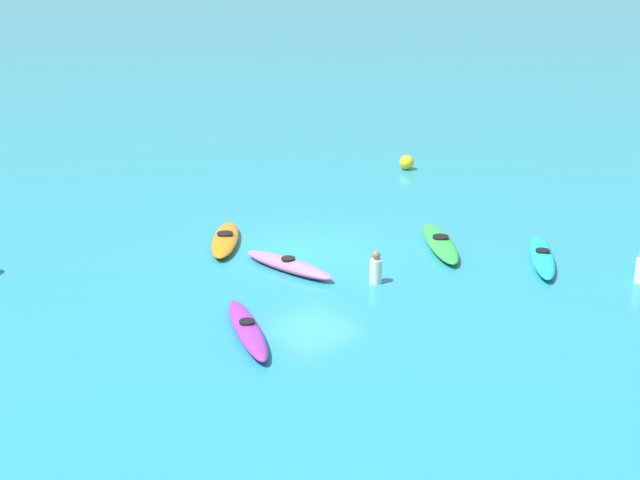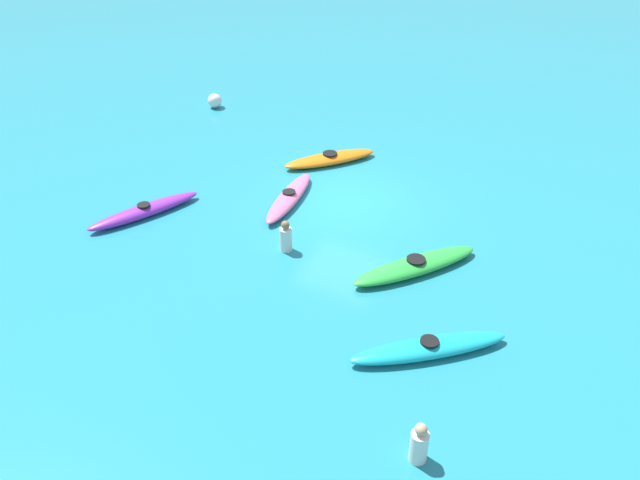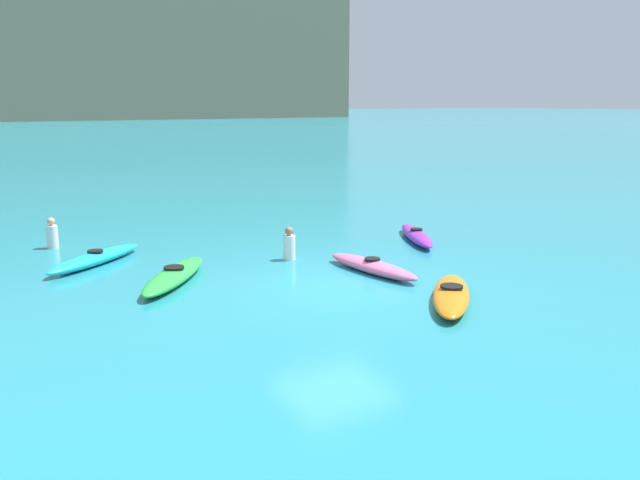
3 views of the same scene
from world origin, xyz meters
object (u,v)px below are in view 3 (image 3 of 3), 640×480
(kayak_orange, at_px, (451,295))
(kayak_pink, at_px, (372,266))
(person_near_shore, at_px, (52,235))
(kayak_cyan, at_px, (96,258))
(person_by_kayaks, at_px, (289,245))
(kayak_purple, at_px, (416,235))
(kayak_green, at_px, (174,275))

(kayak_orange, xyz_separation_m, kayak_pink, (-0.06, 2.83, -0.00))
(person_near_shore, bearing_deg, kayak_orange, -56.25)
(kayak_cyan, bearing_deg, person_by_kayaks, -23.71)
(kayak_cyan, bearing_deg, kayak_purple, -10.64)
(kayak_purple, bearing_deg, kayak_pink, -142.55)
(kayak_pink, xyz_separation_m, person_near_shore, (-6.35, 6.76, 0.22))
(kayak_pink, bearing_deg, person_near_shore, 133.19)
(kayak_purple, bearing_deg, kayak_green, -172.89)
(kayak_orange, height_order, kayak_purple, same)
(kayak_purple, relative_size, person_near_shore, 3.69)
(kayak_orange, height_order, kayak_cyan, same)
(kayak_pink, distance_m, person_by_kayaks, 2.49)
(kayak_cyan, relative_size, person_near_shore, 3.44)
(kayak_pink, bearing_deg, kayak_purple, 37.45)
(kayak_green, height_order, person_near_shore, person_near_shore)
(person_by_kayaks, bearing_deg, kayak_orange, -76.55)
(kayak_orange, xyz_separation_m, kayak_green, (-4.50, 4.38, -0.00))
(kayak_pink, bearing_deg, kayak_orange, -88.75)
(kayak_cyan, distance_m, kayak_purple, 9.11)
(kayak_cyan, height_order, person_near_shore, person_near_shore)
(kayak_green, bearing_deg, kayak_orange, -44.18)
(kayak_pink, relative_size, kayak_purple, 0.96)
(kayak_orange, bearing_deg, person_near_shore, 123.75)
(kayak_orange, relative_size, kayak_cyan, 0.94)
(kayak_cyan, xyz_separation_m, person_by_kayaks, (4.53, -1.99, 0.22))
(kayak_purple, bearing_deg, person_near_shore, 156.14)
(kayak_cyan, bearing_deg, kayak_pink, -36.43)
(kayak_purple, xyz_separation_m, person_near_shore, (-9.62, 4.25, 0.22))
(kayak_purple, height_order, person_near_shore, person_near_shore)
(kayak_cyan, relative_size, kayak_purple, 0.93)
(kayak_cyan, height_order, kayak_purple, same)
(person_by_kayaks, bearing_deg, kayak_pink, -62.56)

